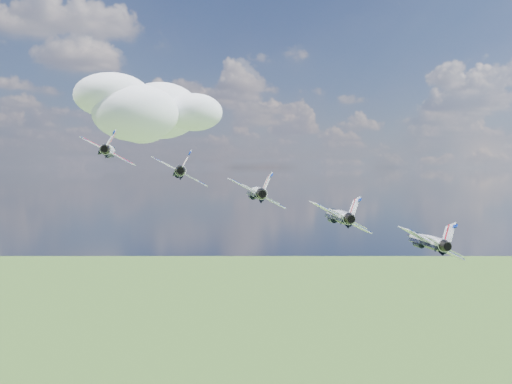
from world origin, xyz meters
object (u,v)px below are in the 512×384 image
jet_1 (180,170)px  jet_4 (426,240)px  jet_2 (256,192)px  jet_3 (338,215)px  jet_0 (109,150)px

jet_1 → jet_4: (27.42, -24.82, -9.73)m
jet_2 → jet_3: (9.14, -8.27, -3.24)m
jet_3 → jet_0: bearing=156.7°
jet_1 → jet_0: bearing=156.7°
jet_2 → jet_0: bearing=156.7°
jet_4 → jet_2: bearing=156.7°
jet_4 → jet_3: bearing=156.7°
jet_3 → jet_4: 12.75m
jet_0 → jet_4: 50.99m
jet_0 → jet_1: (9.14, -8.27, -3.24)m
jet_2 → jet_3: jet_2 is taller
jet_0 → jet_3: jet_0 is taller
jet_1 → jet_3: 25.49m
jet_0 → jet_1: size_ratio=1.00×
jet_1 → jet_4: jet_1 is taller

